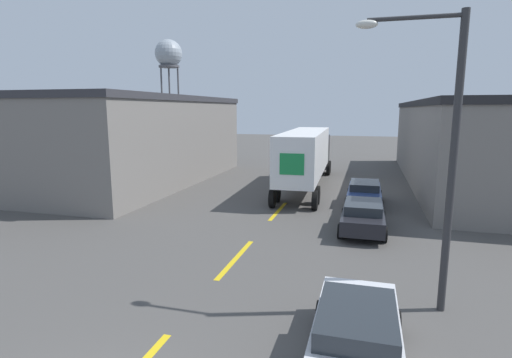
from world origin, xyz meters
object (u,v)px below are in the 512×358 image
at_px(parked_car_right_far, 364,192).
at_px(water_tower, 169,56).
at_px(parked_car_right_mid, 363,215).
at_px(street_lamp, 441,143).
at_px(semi_truck, 307,153).
at_px(parked_car_right_near, 356,334).

distance_m(parked_car_right_far, water_tower, 51.75).
xyz_separation_m(parked_car_right_mid, water_tower, (-32.06, 43.57, 13.37)).
height_order(water_tower, street_lamp, water_tower).
bearing_deg(water_tower, parked_car_right_mid, -53.65).
height_order(semi_truck, parked_car_right_far, semi_truck).
relative_size(water_tower, street_lamp, 2.14).
relative_size(semi_truck, parked_car_right_near, 3.34).
bearing_deg(parked_car_right_far, parked_car_right_near, -90.00).
relative_size(parked_car_right_far, water_tower, 0.27).
bearing_deg(street_lamp, parked_car_right_far, 98.69).
height_order(parked_car_right_mid, water_tower, water_tower).
relative_size(parked_car_right_mid, street_lamp, 0.58).
relative_size(parked_car_right_near, water_tower, 0.27).
height_order(parked_car_right_mid, parked_car_right_near, same).
bearing_deg(semi_truck, parked_car_right_far, -50.11).
distance_m(water_tower, street_lamp, 61.52).
relative_size(semi_truck, water_tower, 0.90).
distance_m(parked_car_right_mid, parked_car_right_near, 9.95).
distance_m(parked_car_right_mid, water_tower, 55.72).
bearing_deg(parked_car_right_mid, semi_truck, 112.40).
distance_m(semi_truck, parked_car_right_mid, 10.53).
distance_m(parked_car_right_far, parked_car_right_near, 15.16).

